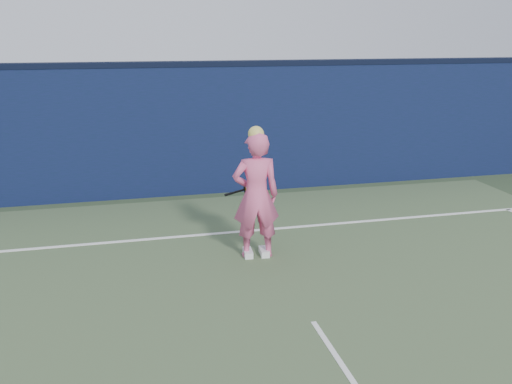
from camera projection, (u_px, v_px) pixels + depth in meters
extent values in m
plane|color=#2F3F27|center=(348.00, 375.00, 5.12)|extent=(80.00, 80.00, 0.00)
cube|color=#0B1833|center=(225.00, 130.00, 10.84)|extent=(24.00, 0.40, 2.50)
cube|color=black|center=(223.00, 63.00, 10.47)|extent=(24.00, 0.42, 0.10)
imported|color=#E6598D|center=(256.00, 196.00, 7.62)|extent=(0.69, 0.48, 1.82)
sphere|color=#DACB62|center=(256.00, 134.00, 7.37)|extent=(0.22, 0.22, 0.22)
cube|color=white|center=(264.00, 252.00, 7.88)|extent=(0.14, 0.29, 0.10)
cube|color=white|center=(248.00, 253.00, 7.85)|extent=(0.14, 0.29, 0.10)
torus|color=black|center=(254.00, 188.00, 8.02)|extent=(0.32, 0.08, 0.32)
torus|color=gold|center=(254.00, 188.00, 8.02)|extent=(0.27, 0.05, 0.26)
cylinder|color=beige|center=(254.00, 188.00, 8.02)|extent=(0.26, 0.04, 0.26)
cylinder|color=black|center=(238.00, 192.00, 8.04)|extent=(0.29, 0.06, 0.11)
cylinder|color=black|center=(229.00, 194.00, 8.06)|extent=(0.13, 0.05, 0.07)
cube|color=white|center=(253.00, 231.00, 8.85)|extent=(11.00, 0.08, 0.01)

